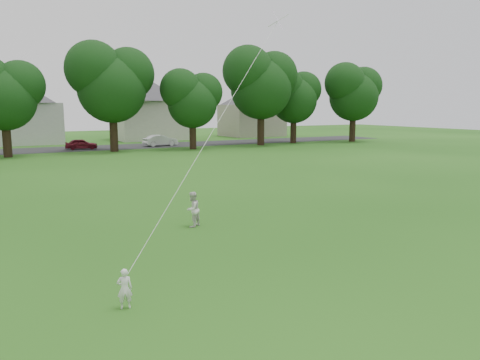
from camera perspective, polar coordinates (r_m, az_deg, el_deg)
ground at (r=11.64m, az=-5.79°, el=-13.54°), size 160.00×160.00×0.00m
street at (r=52.27m, az=-24.24°, el=3.28°), size 90.00×7.00×0.01m
toddler at (r=10.90m, az=-13.88°, el=-12.73°), size 0.38×0.29×0.92m
older_boy at (r=17.49m, az=-5.81°, el=-3.59°), size 0.81×0.78×1.32m
kite at (r=14.18m, az=-2.25°, el=7.84°), size 4.29×3.28×11.85m
tree_row at (r=47.75m, az=-15.62°, el=11.09°), size 81.56×7.69×11.54m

